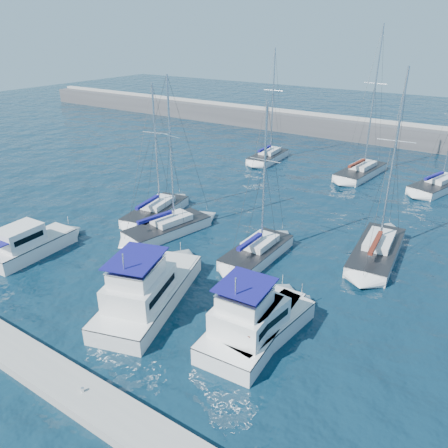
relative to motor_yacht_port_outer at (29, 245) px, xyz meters
The scene contains 15 objects.
ground 16.29m from the motor_yacht_port_outer, 11.23° to the left, with size 220.00×220.00×0.00m, color black.
breakwater 57.43m from the motor_yacht_port_outer, 73.87° to the left, with size 160.00×6.00×4.45m.
dock 17.78m from the motor_yacht_port_outer, 26.16° to the right, with size 40.00×2.20×0.60m, color gray.
dock_cleat_centre 17.77m from the motor_yacht_port_outer, 26.16° to the right, with size 0.16×0.16×0.25m, color silver.
motor_yacht_port_outer is the anchor object (origin of this frame).
motor_yacht_port_inner 13.04m from the motor_yacht_port_outer, ahead, with size 6.63×10.95×4.69m.
motor_yacht_stbd_inner 20.50m from the motor_yacht_port_outer, ahead, with size 4.26×8.40×4.69m.
motor_yacht_stbd_outer 21.28m from the motor_yacht_port_outer, ahead, with size 3.32×7.14×3.20m.
sailboat_mid_a 12.34m from the motor_yacht_port_outer, 75.07° to the left, with size 4.29×8.35×13.01m.
sailboat_mid_b 11.71m from the motor_yacht_port_outer, 54.91° to the left, with size 4.77×8.45×14.16m.
sailboat_mid_c 18.74m from the motor_yacht_port_outer, 32.53° to the left, with size 3.09×7.32×12.82m.
sailboat_mid_d 28.55m from the motor_yacht_port_outer, 33.27° to the left, with size 3.97×9.46×15.12m.
sailboat_back_a 35.56m from the motor_yacht_port_outer, 85.02° to the left, with size 3.44×7.78×15.09m.
sailboat_back_b 39.31m from the motor_yacht_port_outer, 65.88° to the left, with size 4.25×9.43×17.89m.
sailboat_back_c 43.66m from the motor_yacht_port_outer, 54.91° to the left, with size 5.45×9.04×13.36m.
Camera 1 is at (15.00, -20.72, 17.38)m, focal length 35.00 mm.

